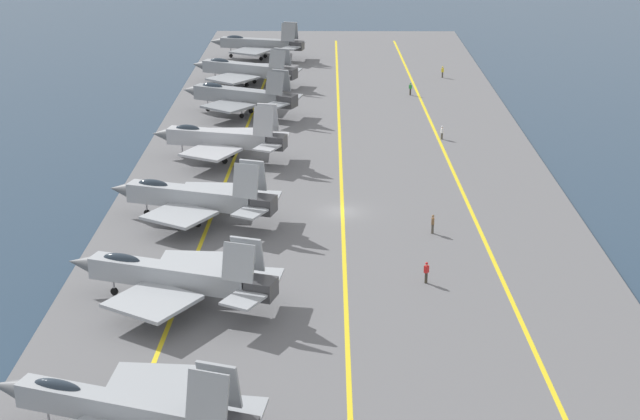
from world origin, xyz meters
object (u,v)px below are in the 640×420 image
object	(u,v)px
parked_jet_third	(173,276)
parked_jet_sixth	(240,96)
parked_jet_second	(125,410)
crew_yellow_vest	(443,71)
crew_white_vest	(442,132)
crew_red_vest	(426,272)
parked_jet_fifth	(221,138)
crew_green_vest	(410,88)
parked_jet_eighth	(258,44)
parked_jet_fourth	(194,197)
parked_jet_seventh	(245,70)
crew_brown_vest	(433,223)

from	to	relation	value
parked_jet_third	parked_jet_sixth	world-z (taller)	parked_jet_sixth
parked_jet_second	crew_yellow_vest	distance (m)	102.65
crew_white_vest	crew_red_vest	bearing A→B (deg)	172.07
parked_jet_sixth	crew_red_vest	world-z (taller)	parked_jet_sixth
crew_red_vest	parked_jet_sixth	bearing A→B (deg)	20.32
parked_jet_fifth	crew_yellow_vest	world-z (taller)	parked_jet_fifth
crew_green_vest	parked_jet_eighth	bearing A→B (deg)	42.83
parked_jet_fourth	crew_green_vest	bearing A→B (deg)	-25.82
crew_green_vest	parked_jet_seventh	bearing A→B (deg)	75.03
parked_jet_eighth	parked_jet_second	bearing A→B (deg)	179.87
parked_jet_sixth	crew_white_vest	xyz separation A→B (m)	(-11.19, -25.34, -1.67)
parked_jet_third	parked_jet_seventh	size ratio (longest dim) A/B	1.02
parked_jet_third	crew_red_vest	size ratio (longest dim) A/B	9.50
parked_jet_fifth	parked_jet_eighth	bearing A→B (deg)	-0.45
parked_jet_fifth	crew_white_vest	bearing A→B (deg)	-71.62
parked_jet_seventh	parked_jet_sixth	bearing A→B (deg)	-177.51
crew_white_vest	parked_jet_fifth	bearing A→B (deg)	108.38
parked_jet_fourth	parked_jet_fifth	size ratio (longest dim) A/B	1.07
parked_jet_fourth	crew_red_vest	bearing A→B (deg)	-123.82
parked_jet_sixth	parked_jet_seventh	world-z (taller)	parked_jet_sixth
parked_jet_fourth	parked_jet_fifth	world-z (taller)	parked_jet_fifth
parked_jet_eighth	crew_brown_vest	bearing A→B (deg)	-164.87
parked_jet_eighth	crew_red_vest	distance (m)	91.18
parked_jet_fourth	crew_green_vest	distance (m)	55.76
crew_white_vest	crew_yellow_vest	size ratio (longest dim) A/B	0.95
parked_jet_third	parked_jet_fifth	world-z (taller)	parked_jet_fifth
parked_jet_fourth	parked_jet_fifth	bearing A→B (deg)	-1.68
crew_yellow_vest	parked_jet_fourth	bearing A→B (deg)	153.95
parked_jet_sixth	crew_green_vest	bearing A→B (deg)	-64.38
crew_brown_vest	crew_red_vest	world-z (taller)	crew_red_vest
crew_red_vest	crew_yellow_vest	bearing A→B (deg)	-7.21
parked_jet_eighth	crew_green_vest	size ratio (longest dim) A/B	9.19
parked_jet_seventh	crew_brown_vest	size ratio (longest dim) A/B	9.43
parked_jet_sixth	parked_jet_eighth	distance (m)	36.26
parked_jet_third	parked_jet_fourth	bearing A→B (deg)	2.25
crew_red_vest	crew_green_vest	size ratio (longest dim) A/B	1.04
parked_jet_fourth	crew_brown_vest	world-z (taller)	parked_jet_fourth
parked_jet_second	parked_jet_sixth	bearing A→B (deg)	-0.19
parked_jet_eighth	crew_red_vest	size ratio (longest dim) A/B	8.84
parked_jet_second	parked_jet_third	size ratio (longest dim) A/B	0.99
parked_jet_seventh	parked_jet_eighth	xyz separation A→B (m)	(18.67, -0.77, 0.27)
parked_jet_seventh	parked_jet_fourth	bearing A→B (deg)	179.76
parked_jet_fourth	crew_red_vest	size ratio (longest dim) A/B	9.15
parked_jet_fourth	crew_white_vest	xyz separation A→B (m)	(27.83, -26.34, -1.50)
parked_jet_fourth	parked_jet_seventh	world-z (taller)	parked_jet_fourth
parked_jet_seventh	crew_brown_vest	bearing A→B (deg)	-159.79
crew_yellow_vest	crew_red_vest	size ratio (longest dim) A/B	0.95
parked_jet_seventh	crew_green_vest	size ratio (longest dim) A/B	9.67
crew_yellow_vest	crew_red_vest	distance (m)	75.87
parked_jet_fourth	crew_red_vest	world-z (taller)	parked_jet_fourth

